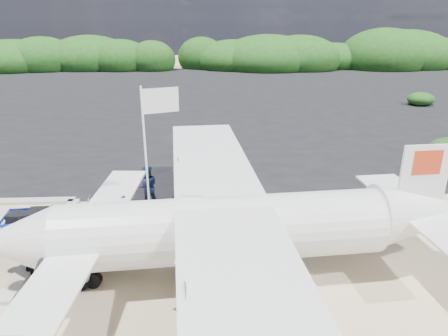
# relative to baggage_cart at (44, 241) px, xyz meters

# --- Properties ---
(ground) EXTENTS (160.00, 160.00, 0.00)m
(ground) POSITION_rel_baggage_cart_xyz_m (4.63, -1.59, 0.00)
(ground) COLOR beige
(asphalt_apron) EXTENTS (90.00, 50.00, 0.04)m
(asphalt_apron) POSITION_rel_baggage_cart_xyz_m (4.63, 28.41, 0.00)
(asphalt_apron) COLOR #B2B2B2
(asphalt_apron) RESTS_ON ground
(vegetation_band) EXTENTS (124.00, 8.00, 4.40)m
(vegetation_band) POSITION_rel_baggage_cart_xyz_m (4.63, 53.41, 0.00)
(vegetation_band) COLOR #B2B2B2
(vegetation_band) RESTS_ON ground
(baggage_cart) EXTENTS (2.80, 1.76, 1.34)m
(baggage_cart) POSITION_rel_baggage_cart_xyz_m (0.00, 0.00, 0.00)
(baggage_cart) COLOR #0B27AE
(baggage_cart) RESTS_ON ground
(flagpole) EXTENTS (1.28, 0.88, 5.92)m
(flagpole) POSITION_rel_baggage_cart_xyz_m (4.19, -1.03, 0.00)
(flagpole) COLOR white
(flagpole) RESTS_ON ground
(signboard) EXTENTS (1.87, 0.36, 1.53)m
(signboard) POSITION_rel_baggage_cart_xyz_m (6.39, -3.88, 0.00)
(signboard) COLOR #4F2416
(signboard) RESTS_ON ground
(crew_a) EXTENTS (0.79, 0.64, 1.88)m
(crew_a) POSITION_rel_baggage_cart_xyz_m (3.17, -0.16, 0.94)
(crew_a) COLOR #122146
(crew_a) RESTS_ON ground
(crew_b) EXTENTS (1.06, 0.91, 1.91)m
(crew_b) POSITION_rel_baggage_cart_xyz_m (3.58, 2.77, 0.96)
(crew_b) COLOR #122146
(crew_b) RESTS_ON ground
(crew_c) EXTENTS (1.14, 0.74, 1.80)m
(crew_c) POSITION_rel_baggage_cart_xyz_m (5.22, 1.48, 0.90)
(crew_c) COLOR #122146
(crew_c) RESTS_ON ground
(aircraft_large) EXTENTS (19.34, 19.34, 5.41)m
(aircraft_large) POSITION_rel_baggage_cart_xyz_m (19.23, 24.24, 0.00)
(aircraft_large) COLOR #B2B2B2
(aircraft_large) RESTS_ON ground
(aircraft_small) EXTENTS (8.18, 8.18, 2.76)m
(aircraft_small) POSITION_rel_baggage_cart_xyz_m (-5.44, 27.66, 0.00)
(aircraft_small) COLOR #B2B2B2
(aircraft_small) RESTS_ON ground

